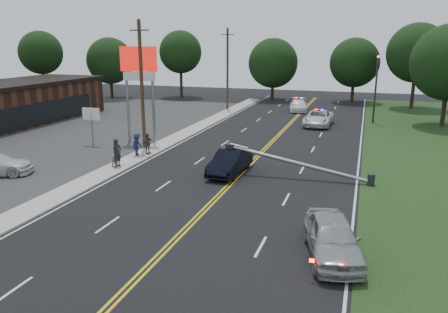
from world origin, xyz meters
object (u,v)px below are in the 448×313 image
(traffic_signal, at_px, (376,83))
(utility_pole_far, at_px, (227,69))
(emergency_b, at_px, (298,105))
(small_sign, at_px, (91,117))
(bystander_d, at_px, (147,143))
(waiting_sedan, at_px, (332,237))
(bystander_b, at_px, (117,154))
(crashed_sedan, at_px, (230,162))
(utility_pole_mid, at_px, (142,85))
(fallen_streetlight, at_px, (306,165))
(bystander_a, at_px, (117,153))
(pylon_sign, at_px, (139,71))
(emergency_a, at_px, (319,118))
(bystander_c, at_px, (137,144))

(traffic_signal, height_order, utility_pole_far, utility_pole_far)
(utility_pole_far, xyz_separation_m, emergency_b, (8.69, 1.83, -4.35))
(small_sign, xyz_separation_m, bystander_d, (5.95, -1.64, -1.42))
(waiting_sedan, height_order, bystander_d, bystander_d)
(bystander_b, xyz_separation_m, bystander_d, (0.37, 3.75, -0.04))
(crashed_sedan, relative_size, emergency_b, 0.95)
(traffic_signal, distance_m, waiting_sedan, 32.15)
(small_sign, relative_size, utility_pole_mid, 0.31)
(fallen_streetlight, xyz_separation_m, utility_pole_far, (-13.39, 26.00, 4.17))
(bystander_a, xyz_separation_m, bystander_b, (-0.14, 0.15, -0.15))
(traffic_signal, bearing_deg, bystander_d, -129.79)
(pylon_sign, relative_size, utility_pole_mid, 0.80)
(utility_pole_mid, height_order, bystander_d, utility_pole_mid)
(small_sign, xyz_separation_m, emergency_b, (13.49, 23.83, -1.60))
(utility_pole_mid, relative_size, bystander_a, 5.12)
(fallen_streetlight, relative_size, waiting_sedan, 1.95)
(utility_pole_far, height_order, waiting_sedan, utility_pole_far)
(waiting_sedan, xyz_separation_m, bystander_a, (-14.88, 8.39, 0.28))
(crashed_sedan, relative_size, bystander_a, 2.45)
(fallen_streetlight, bearing_deg, emergency_b, 99.57)
(waiting_sedan, distance_m, emergency_b, 38.42)
(crashed_sedan, bearing_deg, bystander_b, -168.90)
(pylon_sign, bearing_deg, bystander_b, -74.34)
(emergency_a, height_order, bystander_a, bystander_a)
(waiting_sedan, distance_m, bystander_c, 18.98)
(bystander_a, distance_m, bystander_b, 0.25)
(fallen_streetlight, relative_size, bystander_d, 5.92)
(emergency_b, bearing_deg, pylon_sign, -123.28)
(pylon_sign, bearing_deg, bystander_a, -73.63)
(pylon_sign, bearing_deg, bystander_d, -56.12)
(small_sign, xyz_separation_m, utility_pole_far, (4.80, 22.00, 2.75))
(emergency_a, height_order, bystander_c, bystander_c)
(pylon_sign, xyz_separation_m, utility_pole_mid, (1.30, -2.00, -0.91))
(traffic_signal, relative_size, bystander_a, 3.61)
(bystander_a, relative_size, bystander_b, 1.18)
(emergency_b, distance_m, bystander_a, 30.39)
(emergency_b, height_order, bystander_a, bystander_a)
(bystander_c, bearing_deg, small_sign, 66.55)
(utility_pole_mid, relative_size, emergency_a, 1.78)
(small_sign, bearing_deg, bystander_a, -44.12)
(fallen_streetlight, bearing_deg, bystander_d, 169.10)
(utility_pole_mid, height_order, emergency_b, utility_pole_mid)
(fallen_streetlight, relative_size, crashed_sedan, 1.96)
(crashed_sedan, distance_m, bystander_d, 7.83)
(small_sign, bearing_deg, traffic_signal, 38.90)
(small_sign, relative_size, crashed_sedan, 0.65)
(bystander_b, distance_m, bystander_d, 3.77)
(small_sign, xyz_separation_m, bystander_a, (5.72, -5.54, -1.24))
(small_sign, height_order, utility_pole_mid, utility_pole_mid)
(traffic_signal, xyz_separation_m, emergency_b, (-8.81, 5.84, -3.48))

